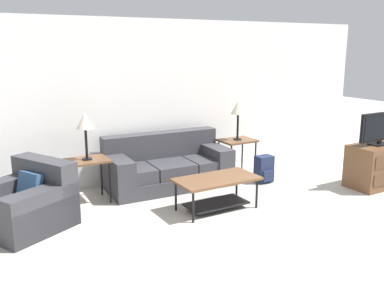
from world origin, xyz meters
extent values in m
plane|color=#B2ADA3|center=(0.00, 0.00, 0.00)|extent=(24.00, 24.00, 0.00)
cube|color=white|center=(0.00, 3.82, 1.30)|extent=(8.65, 0.06, 2.60)
cube|color=#38383D|center=(-0.17, 3.22, 0.11)|extent=(1.96, 0.98, 0.22)
cube|color=#38383D|center=(-0.81, 3.23, 0.32)|extent=(0.66, 0.83, 0.20)
cube|color=#38383D|center=(-0.17, 3.20, 0.32)|extent=(0.66, 0.83, 0.20)
cube|color=#38383D|center=(0.47, 3.17, 0.32)|extent=(0.66, 0.83, 0.20)
cube|color=#38383D|center=(-0.15, 3.53, 0.62)|extent=(1.93, 0.36, 0.40)
cube|color=#38383D|center=(-0.98, 3.26, 0.29)|extent=(0.32, 0.90, 0.58)
cube|color=#38383D|center=(0.65, 3.18, 0.29)|extent=(0.32, 0.90, 0.58)
cube|color=#38383D|center=(-2.41, 2.69, 0.20)|extent=(1.28, 1.28, 0.40)
cube|color=#38383D|center=(-2.10, 2.85, 0.60)|extent=(0.67, 0.96, 0.40)
cube|color=#38383D|center=(-2.57, 3.00, 0.28)|extent=(0.96, 0.67, 0.56)
cube|color=#38383D|center=(-2.25, 2.38, 0.28)|extent=(0.96, 0.67, 0.56)
cube|color=#33567F|center=(-2.31, 2.75, 0.50)|extent=(0.32, 0.39, 0.36)
cube|color=brown|center=(-0.04, 2.04, 0.43)|extent=(1.12, 0.59, 0.04)
cylinder|color=black|center=(-0.54, 1.81, 0.21)|extent=(0.03, 0.03, 0.41)
cylinder|color=black|center=(0.46, 1.81, 0.21)|extent=(0.03, 0.03, 0.41)
cylinder|color=black|center=(-0.54, 2.27, 0.21)|extent=(0.03, 0.03, 0.41)
cylinder|color=black|center=(0.46, 2.27, 0.21)|extent=(0.03, 0.03, 0.41)
cube|color=black|center=(-0.04, 2.04, 0.08)|extent=(0.84, 0.41, 0.02)
cube|color=brown|center=(-1.46, 3.18, 0.61)|extent=(0.58, 0.45, 0.03)
cylinder|color=black|center=(-1.71, 2.99, 0.30)|extent=(0.03, 0.03, 0.60)
cylinder|color=black|center=(-1.21, 2.99, 0.30)|extent=(0.03, 0.03, 0.60)
cylinder|color=black|center=(-1.71, 3.37, 0.30)|extent=(0.03, 0.03, 0.60)
cylinder|color=black|center=(-1.21, 3.37, 0.30)|extent=(0.03, 0.03, 0.60)
cube|color=brown|center=(1.12, 3.18, 0.61)|extent=(0.58, 0.45, 0.03)
cylinder|color=black|center=(0.87, 2.99, 0.30)|extent=(0.03, 0.03, 0.60)
cylinder|color=black|center=(1.37, 2.99, 0.30)|extent=(0.03, 0.03, 0.60)
cylinder|color=black|center=(0.87, 3.37, 0.30)|extent=(0.03, 0.03, 0.60)
cylinder|color=black|center=(1.37, 3.37, 0.30)|extent=(0.03, 0.03, 0.60)
cylinder|color=black|center=(-1.46, 3.18, 0.64)|extent=(0.14, 0.14, 0.02)
cylinder|color=black|center=(-1.46, 3.18, 0.86)|extent=(0.04, 0.04, 0.42)
cone|color=beige|center=(-1.46, 3.18, 1.18)|extent=(0.25, 0.25, 0.22)
cylinder|color=black|center=(1.12, 3.18, 0.64)|extent=(0.14, 0.14, 0.02)
cylinder|color=black|center=(1.12, 3.18, 0.86)|extent=(0.04, 0.04, 0.42)
cone|color=beige|center=(1.12, 3.18, 1.18)|extent=(0.25, 0.25, 0.22)
cube|color=brown|center=(2.69, 1.61, 0.34)|extent=(0.93, 0.53, 0.67)
cube|color=black|center=(2.69, 1.61, 0.68)|extent=(0.31, 0.20, 0.02)
cube|color=black|center=(2.69, 1.61, 0.72)|extent=(0.06, 0.04, 0.05)
cube|color=black|center=(2.69, 1.61, 0.96)|extent=(0.88, 0.05, 0.44)
cube|color=black|center=(2.69, 1.58, 0.96)|extent=(0.81, 0.01, 0.39)
cube|color=#1E2847|center=(1.29, 2.66, 0.22)|extent=(0.28, 0.20, 0.44)
cube|color=#1E2847|center=(1.29, 2.54, 0.13)|extent=(0.21, 0.05, 0.17)
cylinder|color=#1E2847|center=(1.21, 2.78, 0.24)|extent=(0.02, 0.02, 0.33)
cylinder|color=#1E2847|center=(1.36, 2.78, 0.24)|extent=(0.02, 0.02, 0.33)
camera|label=1|loc=(-3.06, -2.55, 2.18)|focal=40.00mm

